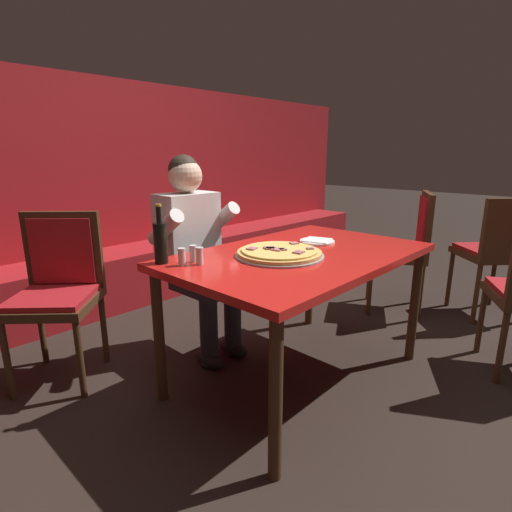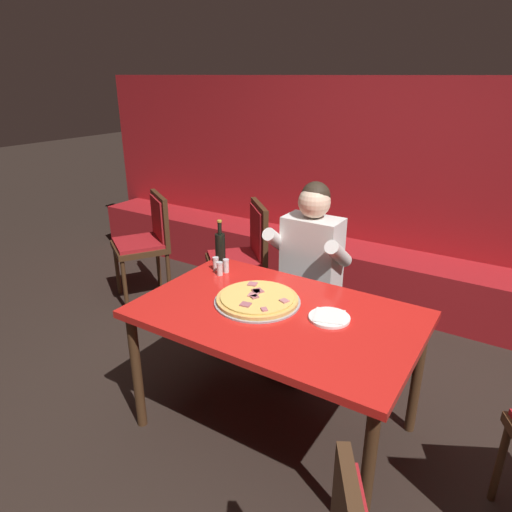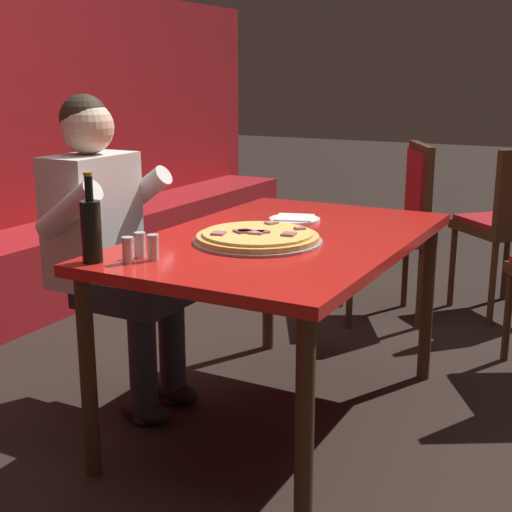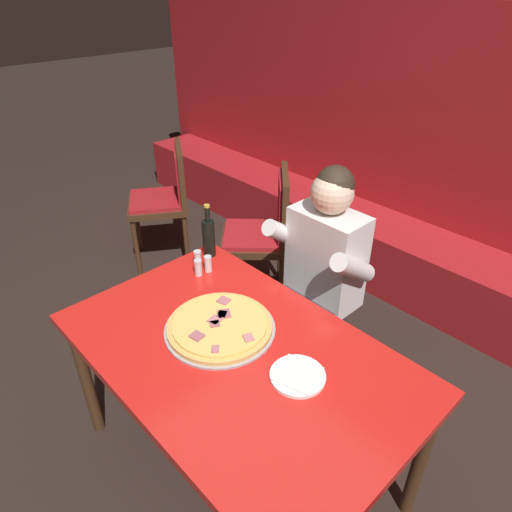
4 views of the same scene
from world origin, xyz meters
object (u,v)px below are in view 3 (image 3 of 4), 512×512
at_px(shaker_parmesan, 153,249).
at_px(dining_chair_near_left, 396,219).
at_px(plate_white_paper, 295,219).
at_px(shaker_black_pepper, 140,246).
at_px(main_dining_table, 282,255).
at_px(pizza, 258,237).
at_px(beer_bottle, 91,229).
at_px(diner_seated_blue_shirt, 110,239).
at_px(shaker_red_pepper_flakes, 128,251).

distance_m(shaker_parmesan, dining_chair_near_left, 1.98).
distance_m(plate_white_paper, shaker_black_pepper, 0.81).
distance_m(main_dining_table, plate_white_paper, 0.29).
relative_size(pizza, beer_bottle, 1.60).
relative_size(main_dining_table, beer_bottle, 4.97).
bearing_deg(shaker_parmesan, diner_seated_blue_shirt, 53.15).
relative_size(main_dining_table, plate_white_paper, 6.91).
xyz_separation_m(pizza, diner_seated_blue_shirt, (-0.03, 0.65, -0.07)).
xyz_separation_m(main_dining_table, pizza, (-0.14, 0.03, 0.09)).
distance_m(beer_bottle, diner_seated_blue_shirt, 0.58).
xyz_separation_m(pizza, plate_white_paper, (0.40, 0.04, -0.01)).
bearing_deg(shaker_parmesan, plate_white_paper, -10.07).
relative_size(main_dining_table, diner_seated_blue_shirt, 1.14).
bearing_deg(plate_white_paper, dining_chair_near_left, -4.04).
bearing_deg(beer_bottle, diner_seated_blue_shirt, 33.94).
height_order(main_dining_table, dining_chair_near_left, dining_chair_near_left).
bearing_deg(main_dining_table, pizza, 167.53).
bearing_deg(main_dining_table, beer_bottle, 149.84).
height_order(plate_white_paper, shaker_black_pepper, shaker_black_pepper).
bearing_deg(shaker_parmesan, main_dining_table, -21.93).
relative_size(plate_white_paper, diner_seated_blue_shirt, 0.16).
bearing_deg(main_dining_table, dining_chair_near_left, -0.40).
bearing_deg(pizza, shaker_parmesan, 154.89).
xyz_separation_m(beer_bottle, dining_chair_near_left, (2.06, -0.38, -0.30)).
relative_size(shaker_red_pepper_flakes, shaker_parmesan, 1.00).
height_order(main_dining_table, plate_white_paper, plate_white_paper).
bearing_deg(diner_seated_blue_shirt, main_dining_table, -75.76).
distance_m(shaker_red_pepper_flakes, diner_seated_blue_shirt, 0.60).
xyz_separation_m(pizza, shaker_black_pepper, (-0.38, 0.24, 0.02)).
distance_m(beer_bottle, shaker_parmesan, 0.21).
relative_size(beer_bottle, shaker_red_pepper_flakes, 3.40).
height_order(pizza, shaker_black_pepper, shaker_black_pepper).
relative_size(plate_white_paper, beer_bottle, 0.72).
height_order(beer_bottle, dining_chair_near_left, beer_bottle).
xyz_separation_m(diner_seated_blue_shirt, dining_chair_near_left, (1.60, -0.69, -0.13)).
relative_size(plate_white_paper, shaker_red_pepper_flakes, 2.44).
bearing_deg(diner_seated_blue_shirt, plate_white_paper, -54.49).
distance_m(pizza, diner_seated_blue_shirt, 0.66).
xyz_separation_m(pizza, shaker_parmesan, (-0.39, 0.18, 0.02)).
distance_m(plate_white_paper, shaker_red_pepper_flakes, 0.88).
bearing_deg(main_dining_table, diner_seated_blue_shirt, 104.24).
height_order(main_dining_table, diner_seated_blue_shirt, diner_seated_blue_shirt).
bearing_deg(plate_white_paper, main_dining_table, -164.70).
bearing_deg(diner_seated_blue_shirt, dining_chair_near_left, -23.49).
bearing_deg(dining_chair_near_left, shaker_parmesan, 173.50).
bearing_deg(shaker_red_pepper_flakes, pizza, -26.91).
xyz_separation_m(beer_bottle, diner_seated_blue_shirt, (0.46, 0.31, -0.16)).
xyz_separation_m(shaker_red_pepper_flakes, shaker_black_pepper, (0.07, 0.01, 0.00)).
xyz_separation_m(main_dining_table, shaker_red_pepper_flakes, (-0.60, 0.26, 0.11)).
bearing_deg(shaker_black_pepper, plate_white_paper, -14.13).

